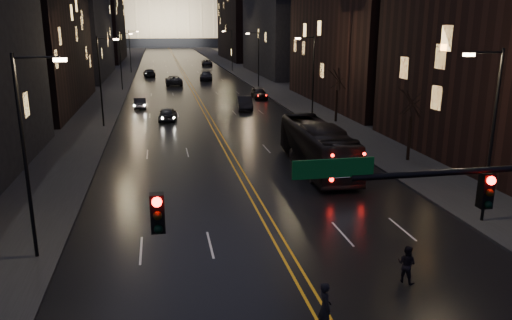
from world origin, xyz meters
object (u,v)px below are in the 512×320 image
oncoming_car_b (140,103)px  pedestrian_b (407,264)px  pedestrian_a (325,307)px  bus (317,147)px  receding_car_a (245,103)px  oncoming_car_a (168,114)px

oncoming_car_b → pedestrian_b: size_ratio=2.63×
pedestrian_a → oncoming_car_b: bearing=7.8°
oncoming_car_b → pedestrian_b: (11.83, -46.55, 0.10)m
bus → receding_car_a: bus is taller
oncoming_car_a → pedestrian_a: size_ratio=2.44×
oncoming_car_b → pedestrian_a: (7.53, -49.12, 0.22)m
pedestrian_a → receding_car_a: bearing=-7.3°
pedestrian_b → oncoming_car_b: bearing=-25.2°
oncoming_car_a → pedestrian_a: 40.22m
receding_car_a → bus: bearing=-83.0°
oncoming_car_a → pedestrian_b: bearing=109.5°
oncoming_car_a → receding_car_a: size_ratio=0.90×
oncoming_car_a → oncoming_car_b: (-3.20, 9.13, -0.07)m
pedestrian_a → pedestrian_b: (4.30, 2.57, -0.11)m
oncoming_car_a → pedestrian_a: pedestrian_a is taller
bus → oncoming_car_b: size_ratio=2.85×
oncoming_car_a → oncoming_car_b: size_ratio=1.06×
bus → oncoming_car_b: bearing=115.4°
oncoming_car_a → pedestrian_b: (8.64, -37.41, 0.04)m
bus → oncoming_car_a: bearing=117.3°
pedestrian_a → pedestrian_b: bearing=-60.0°
bus → pedestrian_b: (-1.48, -16.41, -0.87)m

